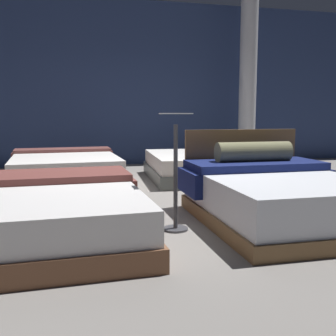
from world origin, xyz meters
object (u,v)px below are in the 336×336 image
(support_pillar, at_px, (248,83))
(bed_3, at_px, (193,167))
(bed_0, at_px, (55,213))
(bed_1, at_px, (276,195))
(bed_2, at_px, (65,169))
(price_sign, at_px, (176,185))

(support_pillar, bearing_deg, bed_3, -136.77)
(bed_0, distance_m, bed_3, 3.59)
(bed_1, xyz_separation_m, bed_2, (-2.14, 2.83, -0.05))
(bed_1, bearing_deg, price_sign, -176.97)
(bed_0, bearing_deg, price_sign, -2.38)
(bed_0, xyz_separation_m, price_sign, (1.10, -0.01, 0.20))
(bed_0, height_order, support_pillar, support_pillar)
(bed_0, bearing_deg, bed_1, -0.71)
(price_sign, bearing_deg, bed_3, 69.79)
(bed_2, distance_m, price_sign, 3.08)
(bed_1, xyz_separation_m, price_sign, (-1.09, -0.06, 0.16))
(bed_0, distance_m, price_sign, 1.12)
(support_pillar, bearing_deg, bed_0, -130.89)
(bed_3, bearing_deg, bed_0, -123.59)
(bed_2, height_order, price_sign, price_sign)
(bed_1, relative_size, support_pillar, 0.57)
(bed_1, distance_m, bed_3, 2.81)
(support_pillar, bearing_deg, bed_1, -110.91)
(bed_1, relative_size, price_sign, 1.79)
(bed_2, xyz_separation_m, price_sign, (1.05, -2.89, 0.21))
(bed_0, relative_size, price_sign, 1.89)
(bed_3, xyz_separation_m, price_sign, (-1.06, -2.87, 0.22))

